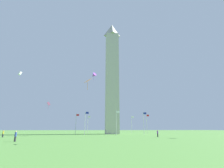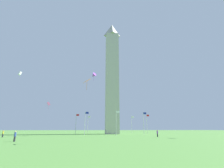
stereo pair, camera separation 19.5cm
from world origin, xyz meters
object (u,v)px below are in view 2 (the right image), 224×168
object	(u,v)px
person_yellow_shirt	(3,134)
flagpole_nw	(144,122)
flagpole_se	(88,123)
obelisk_monument	(112,75)
kite_orange_diamond	(87,81)
person_purple_shirt	(157,134)
flagpole_e	(109,124)
kite_purple_delta	(94,75)
person_blue_shirt	(15,136)
flagpole_sw	(85,122)
flagpole_n	(147,123)
kite_white_box	(20,73)
flagpole_s	(76,123)
flagpole_ne	(132,124)
flagpole_w	(116,121)
kite_pink_box	(49,104)

from	to	relation	value
person_yellow_shirt	flagpole_nw	bearing A→B (deg)	-24.79
flagpole_se	obelisk_monument	bearing A→B (deg)	-45.20
kite_orange_diamond	person_purple_shirt	bearing A→B (deg)	43.17
flagpole_e	kite_purple_delta	bearing A→B (deg)	-107.07
person_blue_shirt	flagpole_sw	bearing A→B (deg)	10.77
flagpole_n	kite_orange_diamond	size ratio (longest dim) A/B	3.82
flagpole_sw	person_yellow_shirt	world-z (taller)	flagpole_sw
flagpole_n	kite_white_box	world-z (taller)	kite_white_box
flagpole_s	kite_purple_delta	size ratio (longest dim) A/B	2.46
flagpole_n	flagpole_s	bearing A→B (deg)	180.00
flagpole_ne	person_purple_shirt	xyz separation A→B (m)	(-0.50, -32.35, -3.22)
flagpole_n	person_purple_shirt	world-z (taller)	flagpole_n
flagpole_se	flagpole_nw	bearing A→B (deg)	-45.00
flagpole_n	obelisk_monument	bearing A→B (deg)	180.00
obelisk_monument	person_yellow_shirt	world-z (taller)	obelisk_monument
flagpole_sw	kite_orange_diamond	distance (m)	29.50
flagpole_ne	flagpole_w	size ratio (longest dim) A/B	1.00
flagpole_s	person_yellow_shirt	bearing A→B (deg)	-124.74
obelisk_monument	person_blue_shirt	size ratio (longest dim) A/B	27.76
flagpole_n	kite_pink_box	size ratio (longest dim) A/B	3.27
flagpole_nw	person_blue_shirt	distance (m)	38.24
flagpole_sw	flagpole_nw	bearing A→B (deg)	-0.00
kite_white_box	person_blue_shirt	bearing A→B (deg)	-63.24
kite_pink_box	kite_orange_diamond	world-z (taller)	kite_pink_box
obelisk_monument	flagpole_ne	xyz separation A→B (m)	(9.57, 9.50, -19.11)
flagpole_w	flagpole_nw	size ratio (longest dim) A/B	1.00
flagpole_s	kite_orange_diamond	world-z (taller)	kite_orange_diamond
flagpole_w	kite_white_box	xyz separation A→B (m)	(-27.18, -5.20, 12.63)
flagpole_w	flagpole_s	bearing A→B (deg)	135.00
flagpole_nw	kite_pink_box	world-z (taller)	kite_pink_box
kite_orange_diamond	kite_pink_box	bearing A→B (deg)	116.28
flagpole_ne	flagpole_s	world-z (taller)	same
flagpole_ne	kite_purple_delta	xyz separation A→B (m)	(-16.79, -19.78, 15.29)
flagpole_n	flagpole_e	distance (m)	19.01
flagpole_n	kite_pink_box	bearing A→B (deg)	-159.97
flagpole_w	person_yellow_shirt	distance (m)	29.11
kite_purple_delta	flagpole_se	bearing A→B (deg)	96.41
obelisk_monument	kite_purple_delta	distance (m)	13.13
flagpole_n	kite_purple_delta	xyz separation A→B (m)	(-20.72, -10.28, 15.29)
flagpole_nw	person_purple_shirt	distance (m)	13.74
obelisk_monument	person_yellow_shirt	size ratio (longest dim) A/B	28.43
obelisk_monument	flagpole_n	size ratio (longest dim) A/B	6.32
person_yellow_shirt	kite_white_box	size ratio (longest dim) A/B	0.83
flagpole_s	kite_purple_delta	bearing A→B (deg)	-59.07
flagpole_s	flagpole_nw	xyz separation A→B (m)	(22.94, -9.50, 0.00)
obelisk_monument	flagpole_e	size ratio (longest dim) A/B	6.32
person_purple_shirt	kite_purple_delta	distance (m)	27.67
kite_orange_diamond	flagpole_ne	bearing A→B (deg)	70.33
kite_purple_delta	flagpole_n	bearing A→B (deg)	26.38
flagpole_se	flagpole_n	bearing A→B (deg)	-22.50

